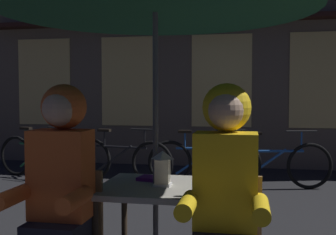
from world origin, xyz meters
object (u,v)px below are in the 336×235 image
person_left_hooded (59,179)px  bicycle_fourth (274,165)px  book (153,179)px  cafe_table (156,200)px  person_right_hooded (225,185)px  bicycle_nearest (40,157)px  bicycle_second (121,160)px  bicycle_third (204,162)px  lantern (163,167)px

person_left_hooded → bicycle_fourth: (1.45, 3.79, -0.50)m
person_left_hooded → book: 0.72m
cafe_table → person_right_hooded: bearing=-41.6°
bicycle_nearest → person_left_hooded: bearing=-60.7°
bicycle_fourth → book: bearing=-107.5°
bicycle_nearest → bicycle_second: 1.39m
bicycle_fourth → book: 3.41m
person_right_hooded → bicycle_third: size_ratio=0.84×
bicycle_nearest → bicycle_second: size_ratio=0.99×
cafe_table → book: 0.19m
bicycle_fourth → bicycle_third: bearing=173.7°
lantern → person_right_hooded: person_right_hooded is taller
person_left_hooded → book: person_left_hooded is taller
bicycle_second → bicycle_fourth: size_ratio=1.01×
cafe_table → lantern: lantern is taller
person_right_hooded → bicycle_nearest: bearing=128.8°
person_right_hooded → cafe_table: bearing=138.4°
bicycle_second → book: 3.51m
lantern → person_right_hooded: (0.43, -0.41, -0.01)m
lantern → bicycle_fourth: bearing=74.8°
person_left_hooded → bicycle_second: person_left_hooded is taller
person_left_hooded → bicycle_fourth: 4.09m
person_right_hooded → bicycle_third: (-0.51, 3.90, -0.50)m
person_right_hooded → bicycle_third: 3.97m
bicycle_second → bicycle_third: (1.26, 0.08, 0.00)m
cafe_table → lantern: size_ratio=3.20×
bicycle_second → bicycle_fourth: (2.26, -0.03, 0.00)m
bicycle_fourth → lantern: bearing=-105.2°
bicycle_nearest → bicycle_second: same height
person_left_hooded → bicycle_nearest: person_left_hooded is taller
book → bicycle_nearest: bearing=138.9°
bicycle_second → bicycle_fourth: 2.26m
person_right_hooded → bicycle_third: bearing=97.5°
book → bicycle_fourth: bearing=83.3°
person_right_hooded → bicycle_nearest: person_right_hooded is taller
person_right_hooded → person_left_hooded: bearing=180.0°
bicycle_third → bicycle_fourth: bearing=-6.3°
person_left_hooded → bicycle_third: (0.45, 3.90, -0.50)m
bicycle_nearest → bicycle_third: same height
cafe_table → book: bearing=109.1°
person_left_hooded → bicycle_nearest: size_ratio=0.85×
person_right_hooded → book: bearing=133.0°
lantern → cafe_table: bearing=160.9°
bicycle_third → bicycle_fourth: same height
book → cafe_table: bearing=-60.1°
lantern → bicycle_nearest: lantern is taller
bicycle_third → bicycle_fourth: 1.01m
bicycle_fourth → person_right_hooded: bearing=-97.3°
cafe_table → bicycle_second: (-1.29, 3.40, -0.29)m
book → bicycle_second: bearing=121.7°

